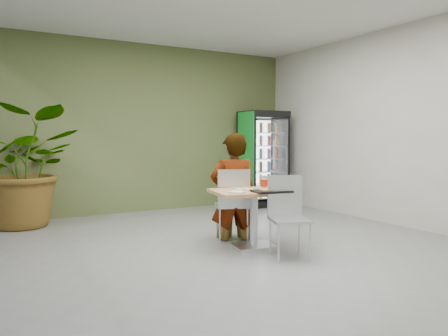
# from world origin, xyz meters

# --- Properties ---
(ground) EXTENTS (7.00, 7.00, 0.00)m
(ground) POSITION_xyz_m (0.00, 0.00, 0.00)
(ground) COLOR slate
(ground) RESTS_ON ground
(room_envelope) EXTENTS (6.00, 7.00, 3.20)m
(room_envelope) POSITION_xyz_m (0.00, 0.00, 1.60)
(room_envelope) COLOR beige
(room_envelope) RESTS_ON ground
(dining_table) EXTENTS (1.16, 0.90, 0.75)m
(dining_table) POSITION_xyz_m (0.17, 0.09, 0.54)
(dining_table) COLOR tan
(dining_table) RESTS_ON ground
(chair_far) EXTENTS (0.58, 0.58, 0.99)m
(chair_far) POSITION_xyz_m (0.15, 0.58, 0.58)
(chair_far) COLOR silver
(chair_far) RESTS_ON ground
(chair_near) EXTENTS (0.55, 0.56, 0.97)m
(chair_near) POSITION_xyz_m (0.30, -0.43, 0.57)
(chair_near) COLOR silver
(chair_near) RESTS_ON ground
(seated_woman) EXTENTS (0.77, 0.64, 1.78)m
(seated_woman) POSITION_xyz_m (0.19, 0.63, 0.59)
(seated_woman) COLOR black
(seated_woman) RESTS_ON ground
(pizza_plate) EXTENTS (0.32, 0.26, 0.03)m
(pizza_plate) POSITION_xyz_m (0.10, 0.19, 0.77)
(pizza_plate) COLOR silver
(pizza_plate) RESTS_ON dining_table
(soda_cup) EXTENTS (0.10, 0.10, 0.18)m
(soda_cup) POSITION_xyz_m (0.36, 0.13, 0.84)
(soda_cup) COLOR silver
(soda_cup) RESTS_ON dining_table
(napkin_stack) EXTENTS (0.23, 0.23, 0.02)m
(napkin_stack) POSITION_xyz_m (-0.17, -0.06, 0.76)
(napkin_stack) COLOR silver
(napkin_stack) RESTS_ON dining_table
(cafeteria_tray) EXTENTS (0.49, 0.40, 0.03)m
(cafeteria_tray) POSITION_xyz_m (0.24, -0.20, 0.76)
(cafeteria_tray) COLOR black
(cafeteria_tray) RESTS_ON dining_table
(beverage_fridge) EXTENTS (0.93, 0.74, 1.96)m
(beverage_fridge) POSITION_xyz_m (2.31, 2.96, 0.98)
(beverage_fridge) COLOR black
(beverage_fridge) RESTS_ON ground
(potted_plant) EXTENTS (2.13, 1.99, 1.92)m
(potted_plant) POSITION_xyz_m (-2.23, 3.02, 0.96)
(potted_plant) COLOR #305B24
(potted_plant) RESTS_ON ground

